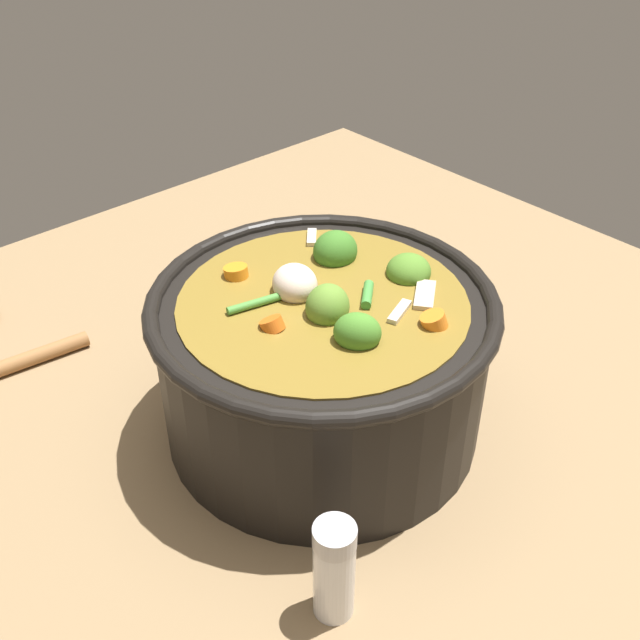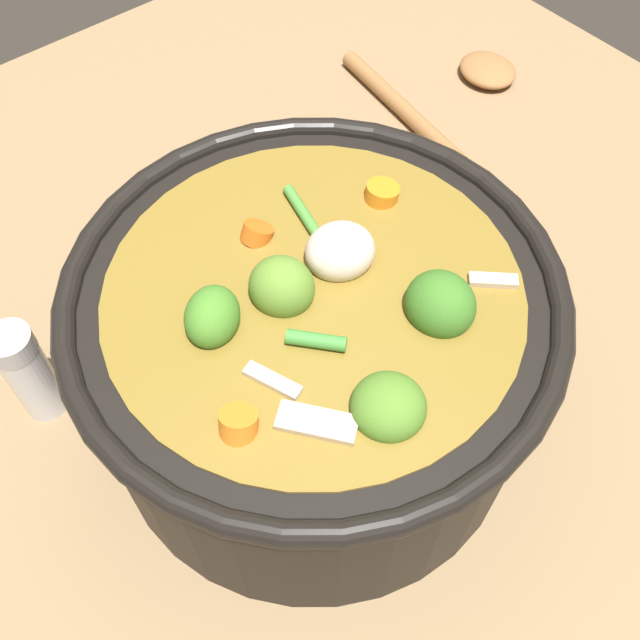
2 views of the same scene
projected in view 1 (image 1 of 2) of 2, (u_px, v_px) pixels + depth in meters
name	position (u px, v px, depth m)	size (l,w,h in m)	color
ground_plane	(322.00, 423.00, 0.76)	(1.10, 1.10, 0.00)	#8C704C
cooking_pot	(323.00, 360.00, 0.71)	(0.32, 0.32, 0.17)	black
salt_shaker	(334.00, 570.00, 0.56)	(0.03, 0.03, 0.09)	silver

